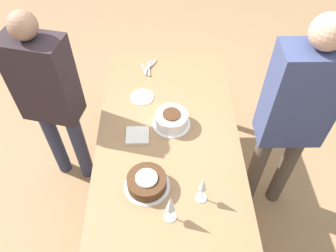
{
  "coord_description": "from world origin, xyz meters",
  "views": [
    {
      "loc": [
        1.45,
        -0.03,
        2.5
      ],
      "look_at": [
        0.0,
        0.0,
        0.82
      ],
      "focal_mm": 35.0,
      "sensor_mm": 36.0,
      "label": 1
    }
  ],
  "objects_px": {
    "cake_center_white": "(171,119)",
    "cake_front_chocolate": "(147,182)",
    "wine_glass_near": "(203,186)",
    "person_watching": "(294,114)",
    "wine_glass_far": "(170,204)",
    "person_cutting": "(49,94)"
  },
  "relations": [
    {
      "from": "cake_center_white",
      "to": "cake_front_chocolate",
      "type": "distance_m",
      "value": 0.52
    },
    {
      "from": "wine_glass_near",
      "to": "person_watching",
      "type": "bearing_deg",
      "value": 125.81
    },
    {
      "from": "cake_front_chocolate",
      "to": "wine_glass_near",
      "type": "relative_size",
      "value": 1.37
    },
    {
      "from": "cake_center_white",
      "to": "wine_glass_far",
      "type": "bearing_deg",
      "value": -2.24
    },
    {
      "from": "cake_center_white",
      "to": "person_cutting",
      "type": "xyz_separation_m",
      "value": [
        -0.14,
        -0.85,
        0.12
      ]
    },
    {
      "from": "cake_front_chocolate",
      "to": "wine_glass_far",
      "type": "xyz_separation_m",
      "value": [
        0.2,
        0.13,
        0.11
      ]
    },
    {
      "from": "cake_center_white",
      "to": "person_cutting",
      "type": "height_order",
      "value": "person_cutting"
    },
    {
      "from": "wine_glass_near",
      "to": "cake_center_white",
      "type": "bearing_deg",
      "value": -164.84
    },
    {
      "from": "wine_glass_far",
      "to": "person_watching",
      "type": "distance_m",
      "value": 0.95
    },
    {
      "from": "wine_glass_far",
      "to": "person_cutting",
      "type": "relative_size",
      "value": 0.14
    },
    {
      "from": "wine_glass_near",
      "to": "person_cutting",
      "type": "distance_m",
      "value": 1.24
    },
    {
      "from": "cake_front_chocolate",
      "to": "wine_glass_far",
      "type": "bearing_deg",
      "value": 33.29
    },
    {
      "from": "wine_glass_near",
      "to": "person_cutting",
      "type": "height_order",
      "value": "person_cutting"
    },
    {
      "from": "cake_front_chocolate",
      "to": "wine_glass_far",
      "type": "distance_m",
      "value": 0.26
    },
    {
      "from": "cake_front_chocolate",
      "to": "person_watching",
      "type": "height_order",
      "value": "person_watching"
    },
    {
      "from": "wine_glass_far",
      "to": "person_cutting",
      "type": "bearing_deg",
      "value": -135.76
    },
    {
      "from": "cake_center_white",
      "to": "cake_front_chocolate",
      "type": "relative_size",
      "value": 0.96
    },
    {
      "from": "cake_center_white",
      "to": "wine_glass_far",
      "type": "xyz_separation_m",
      "value": [
        0.7,
        -0.03,
        0.1
      ]
    },
    {
      "from": "cake_center_white",
      "to": "cake_front_chocolate",
      "type": "bearing_deg",
      "value": -17.97
    },
    {
      "from": "person_cutting",
      "to": "person_watching",
      "type": "xyz_separation_m",
      "value": [
        0.3,
        1.59,
        0.09
      ]
    },
    {
      "from": "cake_center_white",
      "to": "person_watching",
      "type": "xyz_separation_m",
      "value": [
        0.15,
        0.75,
        0.21
      ]
    },
    {
      "from": "cake_center_white",
      "to": "person_watching",
      "type": "distance_m",
      "value": 0.79
    }
  ]
}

